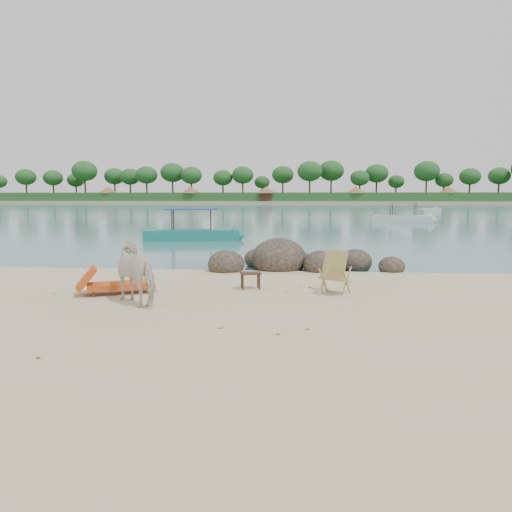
{
  "coord_description": "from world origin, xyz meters",
  "views": [
    {
      "loc": [
        1.83,
        -10.17,
        2.51
      ],
      "look_at": [
        0.69,
        2.0,
        1.0
      ],
      "focal_mm": 35.0,
      "sensor_mm": 36.0,
      "label": 1
    }
  ],
  "objects_px": {
    "cow": "(140,272)",
    "side_table": "(250,282)",
    "boulders": "(290,262)",
    "boat_near": "(192,214)",
    "lounge_chair": "(121,282)",
    "deck_chair": "(335,274)"
  },
  "relations": [
    {
      "from": "cow",
      "to": "side_table",
      "type": "bearing_deg",
      "value": 170.57
    },
    {
      "from": "boulders",
      "to": "side_table",
      "type": "relative_size",
      "value": 11.9
    },
    {
      "from": "boulders",
      "to": "boat_near",
      "type": "bearing_deg",
      "value": 118.22
    },
    {
      "from": "cow",
      "to": "side_table",
      "type": "height_order",
      "value": "cow"
    },
    {
      "from": "boulders",
      "to": "side_table",
      "type": "distance_m",
      "value": 3.97
    },
    {
      "from": "side_table",
      "to": "boat_near",
      "type": "xyz_separation_m",
      "value": [
        -4.86,
        14.65,
        1.23
      ]
    },
    {
      "from": "side_table",
      "to": "lounge_chair",
      "type": "xyz_separation_m",
      "value": [
        -3.19,
        -0.89,
        0.09
      ]
    },
    {
      "from": "boulders",
      "to": "boat_near",
      "type": "relative_size",
      "value": 1.08
    },
    {
      "from": "cow",
      "to": "lounge_chair",
      "type": "height_order",
      "value": "cow"
    },
    {
      "from": "cow",
      "to": "lounge_chair",
      "type": "bearing_deg",
      "value": -97.93
    },
    {
      "from": "side_table",
      "to": "deck_chair",
      "type": "bearing_deg",
      "value": -26.48
    },
    {
      "from": "cow",
      "to": "side_table",
      "type": "xyz_separation_m",
      "value": [
        2.35,
        1.88,
        -0.52
      ]
    },
    {
      "from": "boulders",
      "to": "cow",
      "type": "height_order",
      "value": "cow"
    },
    {
      "from": "deck_chair",
      "to": "boat_near",
      "type": "height_order",
      "value": "boat_near"
    },
    {
      "from": "cow",
      "to": "deck_chair",
      "type": "height_order",
      "value": "cow"
    },
    {
      "from": "cow",
      "to": "boulders",
      "type": "bearing_deg",
      "value": -167.88
    },
    {
      "from": "side_table",
      "to": "lounge_chair",
      "type": "height_order",
      "value": "lounge_chair"
    },
    {
      "from": "cow",
      "to": "side_table",
      "type": "relative_size",
      "value": 3.25
    },
    {
      "from": "lounge_chair",
      "to": "boat_near",
      "type": "distance_m",
      "value": 15.67
    },
    {
      "from": "boulders",
      "to": "lounge_chair",
      "type": "xyz_separation_m",
      "value": [
        -4.13,
        -4.74,
        0.05
      ]
    },
    {
      "from": "boulders",
      "to": "deck_chair",
      "type": "relative_size",
      "value": 6.07
    },
    {
      "from": "boulders",
      "to": "boat_near",
      "type": "xyz_separation_m",
      "value": [
        -5.79,
        10.79,
        1.19
      ]
    }
  ]
}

